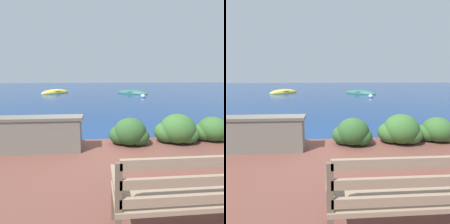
{
  "view_description": "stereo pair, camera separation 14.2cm",
  "coord_description": "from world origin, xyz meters",
  "views": [
    {
      "loc": [
        0.12,
        -4.19,
        1.8
      ],
      "look_at": [
        0.71,
        3.27,
        0.23
      ],
      "focal_mm": 28.0,
      "sensor_mm": 36.0,
      "label": 1
    },
    {
      "loc": [
        0.26,
        -4.2,
        1.8
      ],
      "look_at": [
        0.71,
        3.27,
        0.23
      ],
      "focal_mm": 28.0,
      "sensor_mm": 36.0,
      "label": 2
    }
  ],
  "objects": [
    {
      "name": "stone_wall",
      "position": [
        -1.27,
        -0.62,
        0.6
      ],
      "size": [
        2.13,
        0.39,
        0.75
      ],
      "color": "slate",
      "rests_on": "patio_terrace"
    },
    {
      "name": "ground_plane",
      "position": [
        0.0,
        0.0,
        0.0
      ],
      "size": [
        80.0,
        80.0,
        0.0
      ],
      "color": "navy"
    },
    {
      "name": "hedge_clump_extra",
      "position": [
        2.88,
        -0.31,
        0.48
      ],
      "size": [
        0.88,
        0.63,
        0.6
      ],
      "color": "#38662D",
      "rests_on": "patio_terrace"
    },
    {
      "name": "rowboat_nearest",
      "position": [
        3.5,
        12.97,
        0.06
      ],
      "size": [
        3.2,
        2.85,
        0.68
      ],
      "rotation": [
        0.0,
        0.0,
        5.61
      ],
      "color": "#336B5B",
      "rests_on": "ground_plane"
    },
    {
      "name": "hedge_clump_far_right",
      "position": [
        1.96,
        -0.37,
        0.52
      ],
      "size": [
        1.03,
        0.74,
        0.7
      ],
      "color": "#38662D",
      "rests_on": "patio_terrace"
    },
    {
      "name": "park_bench",
      "position": [
        0.97,
        -2.77,
        0.7
      ],
      "size": [
        1.47,
        0.48,
        0.93
      ],
      "rotation": [
        0.0,
        0.0,
        -0.09
      ],
      "color": "brown",
      "rests_on": "patio_terrace"
    },
    {
      "name": "hedge_clump_centre",
      "position": [
        -0.72,
        -0.43,
        0.49
      ],
      "size": [
        0.9,
        0.65,
        0.62
      ],
      "color": "#2D5628",
      "rests_on": "patio_terrace"
    },
    {
      "name": "rowboat_mid",
      "position": [
        -4.22,
        14.0,
        0.06
      ],
      "size": [
        2.95,
        2.85,
        0.76
      ],
      "rotation": [
        0.0,
        0.0,
        0.75
      ],
      "color": "#DBC64C",
      "rests_on": "ground_plane"
    },
    {
      "name": "hedge_clump_left",
      "position": [
        -2.04,
        -0.32,
        0.49
      ],
      "size": [
        0.91,
        0.66,
        0.62
      ],
      "color": "#426B33",
      "rests_on": "patio_terrace"
    },
    {
      "name": "hedge_clump_right",
      "position": [
        0.82,
        -0.39,
        0.49
      ],
      "size": [
        0.93,
        0.67,
        0.63
      ],
      "color": "#2D5628",
      "rests_on": "patio_terrace"
    },
    {
      "name": "mooring_buoy",
      "position": [
        3.84,
        10.06,
        0.07
      ],
      "size": [
        0.43,
        0.43,
        0.39
      ],
      "color": "white",
      "rests_on": "ground_plane"
    }
  ]
}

